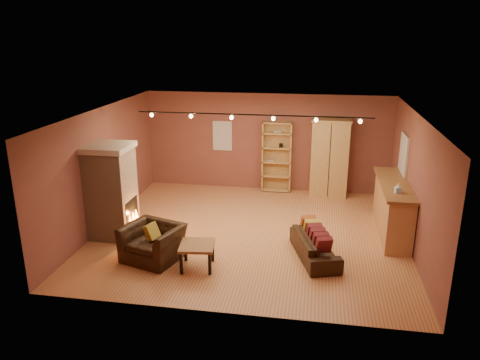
% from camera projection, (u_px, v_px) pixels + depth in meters
% --- Properties ---
extents(floor, '(7.00, 7.00, 0.00)m').
position_uv_depth(floor, '(250.00, 233.00, 10.82)').
color(floor, '#A8663B').
rests_on(floor, ground).
extents(ceiling, '(7.00, 7.00, 0.00)m').
position_uv_depth(ceiling, '(251.00, 113.00, 9.97)').
color(ceiling, brown).
rests_on(ceiling, back_wall).
extents(back_wall, '(7.00, 0.02, 2.80)m').
position_uv_depth(back_wall, '(267.00, 142.00, 13.45)').
color(back_wall, brown).
rests_on(back_wall, floor).
extents(left_wall, '(0.02, 6.50, 2.80)m').
position_uv_depth(left_wall, '(103.00, 168.00, 10.95)').
color(left_wall, brown).
rests_on(left_wall, floor).
extents(right_wall, '(0.02, 6.50, 2.80)m').
position_uv_depth(right_wall, '(415.00, 183.00, 9.84)').
color(right_wall, brown).
rests_on(right_wall, floor).
extents(fireplace, '(1.01, 0.98, 2.12)m').
position_uv_depth(fireplace, '(112.00, 191.00, 10.42)').
color(fireplace, tan).
rests_on(fireplace, floor).
extents(back_window, '(0.56, 0.04, 0.86)m').
position_uv_depth(back_window, '(222.00, 136.00, 13.59)').
color(back_window, beige).
rests_on(back_window, back_wall).
extents(bookcase, '(0.83, 0.32, 2.04)m').
position_uv_depth(bookcase, '(277.00, 156.00, 13.41)').
color(bookcase, tan).
rests_on(bookcase, floor).
extents(armoire, '(1.08, 0.61, 2.18)m').
position_uv_depth(armoire, '(329.00, 158.00, 13.00)').
color(armoire, tan).
rests_on(armoire, floor).
extents(bar_counter, '(0.67, 2.56, 1.23)m').
position_uv_depth(bar_counter, '(393.00, 208.00, 10.64)').
color(bar_counter, tan).
rests_on(bar_counter, floor).
extents(tissue_box, '(0.15, 0.15, 0.23)m').
position_uv_depth(tissue_box, '(398.00, 189.00, 9.78)').
color(tissue_box, '#8EBDE4').
rests_on(tissue_box, bar_counter).
extents(right_window, '(0.05, 0.90, 1.00)m').
position_uv_depth(right_window, '(404.00, 155.00, 11.09)').
color(right_window, beige).
rests_on(right_window, right_wall).
extents(loveseat, '(0.96, 1.75, 0.72)m').
position_uv_depth(loveseat, '(315.00, 242.00, 9.56)').
color(loveseat, black).
rests_on(loveseat, floor).
extents(armchair, '(1.28, 1.03, 0.97)m').
position_uv_depth(armchair, '(152.00, 237.00, 9.46)').
color(armchair, black).
rests_on(armchair, floor).
extents(coffee_table, '(0.73, 0.73, 0.50)m').
position_uv_depth(coffee_table, '(197.00, 248.00, 9.13)').
color(coffee_table, brown).
rests_on(coffee_table, floor).
extents(track_rail, '(5.20, 0.09, 0.13)m').
position_uv_depth(track_rail, '(252.00, 116.00, 10.19)').
color(track_rail, black).
rests_on(track_rail, ceiling).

